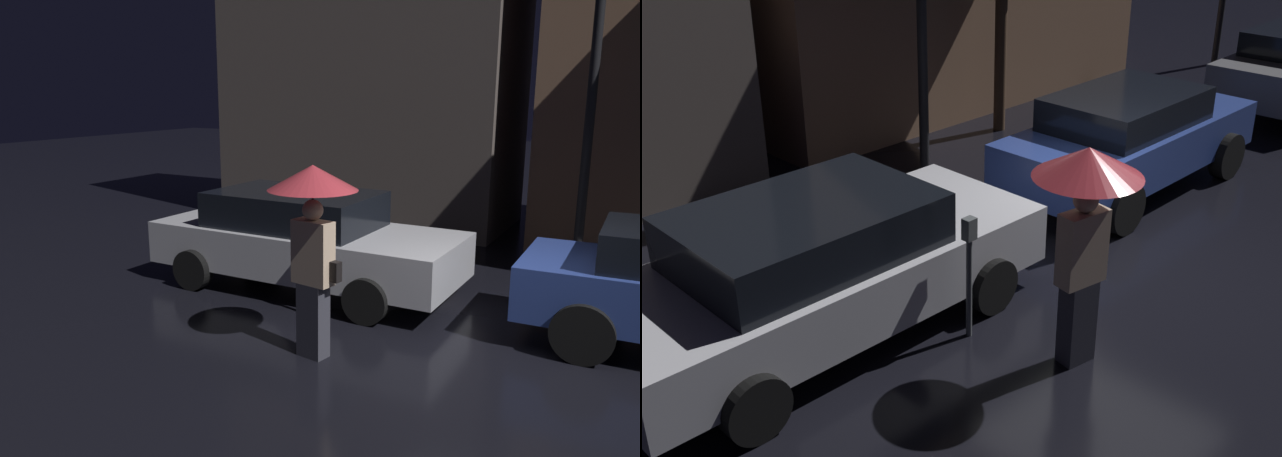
% 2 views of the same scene
% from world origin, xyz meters
% --- Properties ---
extents(ground_plane, '(60.00, 60.00, 0.00)m').
position_xyz_m(ground_plane, '(0.00, 0.00, 0.00)').
color(ground_plane, black).
extents(building_facade_left, '(6.24, 3.00, 8.02)m').
position_xyz_m(building_facade_left, '(-4.56, 6.50, 4.01)').
color(building_facade_left, '#564C47').
rests_on(building_facade_left, ground).
extents(parked_car_silver, '(4.58, 2.01, 1.44)m').
position_xyz_m(parked_car_silver, '(-3.21, 1.26, 0.75)').
color(parked_car_silver, '#B7B7BF').
rests_on(parked_car_silver, ground).
extents(pedestrian_with_umbrella, '(0.97, 0.97, 2.14)m').
position_xyz_m(pedestrian_with_umbrella, '(-1.84, -0.82, 1.62)').
color(pedestrian_with_umbrella, '#383842').
rests_on(pedestrian_with_umbrella, ground).
extents(parking_meter, '(0.12, 0.10, 1.29)m').
position_xyz_m(parking_meter, '(-2.25, 0.19, 0.80)').
color(parking_meter, '#4C5154').
rests_on(parking_meter, ground).
extents(street_lamp_near, '(0.49, 0.49, 5.04)m').
position_xyz_m(street_lamp_near, '(0.31, 3.59, 3.70)').
color(street_lamp_near, black).
rests_on(street_lamp_near, ground).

